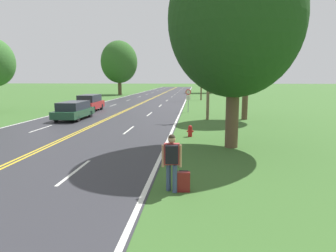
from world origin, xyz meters
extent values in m
cube|color=silver|center=(3.02, 7.50, 0.01)|extent=(0.12, 3.00, 0.00)
cube|color=silver|center=(3.02, 16.50, 0.01)|extent=(0.12, 3.00, 0.00)
cube|color=silver|center=(3.02, 25.50, 0.01)|extent=(0.12, 3.00, 0.00)
cube|color=silver|center=(3.02, 34.50, 0.01)|extent=(0.12, 3.00, 0.00)
cube|color=silver|center=(3.02, 43.50, 0.01)|extent=(0.12, 3.00, 0.00)
cube|color=silver|center=(3.02, 52.50, 0.01)|extent=(0.12, 3.00, 0.00)
cube|color=silver|center=(3.02, 61.50, 0.01)|extent=(0.12, 3.00, 0.00)
cube|color=silver|center=(3.02, 70.50, 0.01)|extent=(0.12, 3.00, 0.00)
cube|color=silver|center=(3.02, 79.50, 0.01)|extent=(0.12, 3.00, 0.00)
cube|color=silver|center=(3.02, 88.50, 0.01)|extent=(0.12, 3.00, 0.00)
cube|color=silver|center=(3.02, 97.50, 0.01)|extent=(0.12, 3.00, 0.00)
cube|color=silver|center=(3.02, 106.50, 0.01)|extent=(0.12, 3.00, 0.00)
cube|color=silver|center=(-3.02, 16.50, 0.01)|extent=(0.12, 3.00, 0.00)
cube|color=silver|center=(-3.02, 25.50, 0.01)|extent=(0.12, 3.00, 0.00)
cube|color=silver|center=(-3.02, 34.50, 0.01)|extent=(0.12, 3.00, 0.00)
cube|color=silver|center=(-3.02, 43.50, 0.01)|extent=(0.12, 3.00, 0.00)
cube|color=silver|center=(-3.02, 52.50, 0.01)|extent=(0.12, 3.00, 0.00)
cube|color=silver|center=(-3.02, 61.50, 0.01)|extent=(0.12, 3.00, 0.00)
cube|color=silver|center=(-3.02, 70.50, 0.01)|extent=(0.12, 3.00, 0.00)
cube|color=silver|center=(-3.02, 79.50, 0.01)|extent=(0.12, 3.00, 0.00)
cube|color=silver|center=(-3.02, 88.50, 0.01)|extent=(0.12, 3.00, 0.00)
cube|color=silver|center=(-3.02, 97.50, 0.01)|extent=(0.12, 3.00, 0.00)
cube|color=silver|center=(-3.02, 106.50, 0.01)|extent=(0.12, 3.00, 0.00)
cylinder|color=#38476B|center=(6.59, 6.01, 0.42)|extent=(0.14, 0.14, 0.85)
cylinder|color=#38476B|center=(6.79, 5.87, 0.42)|extent=(0.14, 0.14, 0.85)
cube|color=#993333|center=(6.69, 5.94, 1.17)|extent=(0.47, 0.23, 0.64)
sphere|color=tan|center=(6.69, 5.94, 1.61)|extent=(0.23, 0.23, 0.23)
sphere|color=#2D2319|center=(6.69, 5.94, 1.65)|extent=(0.21, 0.21, 0.21)
cylinder|color=tan|center=(6.44, 5.92, 1.10)|extent=(0.09, 0.09, 0.67)
cylinder|color=tan|center=(6.94, 5.96, 1.10)|extent=(0.09, 0.09, 0.67)
cube|color=black|center=(6.71, 5.76, 1.20)|extent=(0.38, 0.21, 0.53)
cube|color=maroon|center=(7.05, 5.98, 0.30)|extent=(0.40, 0.23, 0.61)
cylinder|color=black|center=(7.05, 5.98, 0.65)|extent=(0.27, 0.05, 0.02)
cylinder|color=red|center=(7.09, 14.68, 0.25)|extent=(0.25, 0.25, 0.50)
sphere|color=red|center=(7.09, 14.68, 0.55)|extent=(0.23, 0.23, 0.23)
cylinder|color=red|center=(7.26, 14.68, 0.31)|extent=(0.08, 0.09, 0.09)
cylinder|color=red|center=(6.93, 14.68, 0.31)|extent=(0.08, 0.09, 0.09)
cylinder|color=gray|center=(6.67, 27.53, 1.14)|extent=(0.07, 0.07, 2.29)
cylinder|color=silver|center=(6.67, 27.51, 2.04)|extent=(0.60, 0.02, 0.60)
torus|color=red|center=(6.67, 27.50, 2.04)|extent=(0.55, 0.07, 0.55)
cube|color=silver|center=(6.67, 27.51, 1.49)|extent=(0.44, 0.02, 0.44)
cylinder|color=brown|center=(8.40, 22.26, 3.57)|extent=(0.24, 0.24, 7.14)
cube|color=brown|center=(8.40, 22.26, 6.54)|extent=(1.80, 0.12, 0.10)
cylinder|color=brown|center=(8.28, 45.14, 4.76)|extent=(0.24, 0.24, 9.51)
cube|color=brown|center=(8.28, 45.14, 8.91)|extent=(1.80, 0.12, 0.10)
cylinder|color=brown|center=(-8.60, 59.99, 1.79)|extent=(0.76, 0.76, 3.59)
ellipsoid|color=#2D5B23|center=(-8.60, 59.99, 6.81)|extent=(7.58, 7.58, 8.72)
cylinder|color=brown|center=(10.74, 69.56, 1.44)|extent=(0.62, 0.62, 2.88)
ellipsoid|color=#386B2D|center=(10.74, 69.56, 5.51)|extent=(6.20, 6.20, 7.13)
cylinder|color=brown|center=(11.47, 22.61, 2.10)|extent=(0.48, 0.48, 4.21)
ellipsoid|color=#1E4219|center=(11.47, 22.61, 6.23)|extent=(4.75, 4.75, 5.47)
cylinder|color=brown|center=(9.17, 12.12, 1.71)|extent=(0.63, 0.63, 3.42)
ellipsoid|color=#1E4219|center=(9.17, 12.12, 6.10)|extent=(6.32, 6.32, 7.27)
cylinder|color=black|center=(-3.55, 22.71, 0.30)|extent=(0.21, 0.61, 0.60)
cylinder|color=black|center=(-1.81, 22.73, 0.30)|extent=(0.21, 0.61, 0.60)
cylinder|color=black|center=(-3.51, 19.75, 0.30)|extent=(0.21, 0.61, 0.60)
cylinder|color=black|center=(-1.77, 19.77, 0.30)|extent=(0.21, 0.61, 0.60)
cube|color=#1E472D|center=(-2.66, 21.24, 0.56)|extent=(2.00, 4.80, 0.58)
cube|color=#1E232D|center=(-2.66, 21.24, 1.17)|extent=(1.75, 3.36, 0.64)
cylinder|color=black|center=(-4.47, 29.14, 0.33)|extent=(0.22, 0.66, 0.65)
cylinder|color=black|center=(-2.84, 29.20, 0.33)|extent=(0.22, 0.66, 0.65)
cylinder|color=black|center=(-4.37, 26.22, 0.33)|extent=(0.22, 0.66, 0.65)
cylinder|color=black|center=(-2.74, 26.27, 0.33)|extent=(0.22, 0.66, 0.65)
cube|color=#A81E1E|center=(-3.61, 27.71, 0.64)|extent=(1.99, 4.78, 0.69)
cube|color=#1E232D|center=(-3.61, 27.71, 1.35)|extent=(1.72, 3.36, 0.73)
camera|label=1|loc=(7.36, -2.65, 3.37)|focal=32.00mm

